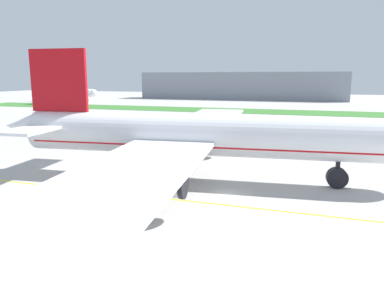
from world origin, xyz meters
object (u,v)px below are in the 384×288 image
object	(u,v)px
service_truck_baggage_loader	(320,138)
airliner_foreground	(190,136)
ground_crew_wingwalker_port	(162,173)
parked_airliner_far_left	(69,93)

from	to	relation	value
service_truck_baggage_loader	airliner_foreground	bearing A→B (deg)	-119.31
airliner_foreground	ground_crew_wingwalker_port	size ratio (longest dim) A/B	59.32
airliner_foreground	service_truck_baggage_loader	world-z (taller)	airliner_foreground
service_truck_baggage_loader	parked_airliner_far_left	world-z (taller)	parked_airliner_far_left
airliner_foreground	service_truck_baggage_loader	bearing A→B (deg)	60.69
service_truck_baggage_loader	parked_airliner_far_left	bearing A→B (deg)	142.72
airliner_foreground	ground_crew_wingwalker_port	distance (m)	6.78
ground_crew_wingwalker_port	airliner_foreground	bearing A→B (deg)	27.44
service_truck_baggage_loader	parked_airliner_far_left	size ratio (longest dim) A/B	0.08
airliner_foreground	parked_airliner_far_left	world-z (taller)	airliner_foreground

